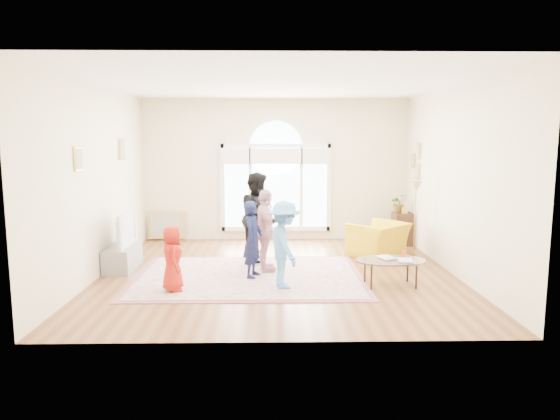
{
  "coord_description": "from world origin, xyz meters",
  "views": [
    {
      "loc": [
        -0.12,
        -8.4,
        2.27
      ],
      "look_at": [
        0.04,
        0.3,
        1.06
      ],
      "focal_mm": 32.0,
      "sensor_mm": 36.0,
      "label": 1
    }
  ],
  "objects_px": {
    "tv_console": "(123,258)",
    "armchair": "(378,240)",
    "area_rug": "(249,276)",
    "coffee_table": "(390,261)",
    "television": "(122,229)"
  },
  "relations": [
    {
      "from": "armchair",
      "to": "area_rug",
      "type": "bearing_deg",
      "value": -12.16
    },
    {
      "from": "television",
      "to": "armchair",
      "type": "relative_size",
      "value": 1.03
    },
    {
      "from": "armchair",
      "to": "television",
      "type": "bearing_deg",
      "value": -31.46
    },
    {
      "from": "area_rug",
      "to": "armchair",
      "type": "height_order",
      "value": "armchair"
    },
    {
      "from": "tv_console",
      "to": "armchair",
      "type": "height_order",
      "value": "armchair"
    },
    {
      "from": "television",
      "to": "armchair",
      "type": "distance_m",
      "value": 4.84
    },
    {
      "from": "area_rug",
      "to": "coffee_table",
      "type": "relative_size",
      "value": 3.13
    },
    {
      "from": "television",
      "to": "coffee_table",
      "type": "relative_size",
      "value": 0.92
    },
    {
      "from": "area_rug",
      "to": "tv_console",
      "type": "xyz_separation_m",
      "value": [
        -2.26,
        0.54,
        0.2
      ]
    },
    {
      "from": "area_rug",
      "to": "coffee_table",
      "type": "xyz_separation_m",
      "value": [
        2.24,
        -0.57,
        0.39
      ]
    },
    {
      "from": "television",
      "to": "coffee_table",
      "type": "height_order",
      "value": "television"
    },
    {
      "from": "tv_console",
      "to": "television",
      "type": "height_order",
      "value": "television"
    },
    {
      "from": "tv_console",
      "to": "armchair",
      "type": "bearing_deg",
      "value": 10.8
    },
    {
      "from": "television",
      "to": "tv_console",
      "type": "bearing_deg",
      "value": 180.0
    },
    {
      "from": "tv_console",
      "to": "armchair",
      "type": "relative_size",
      "value": 0.97
    }
  ]
}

